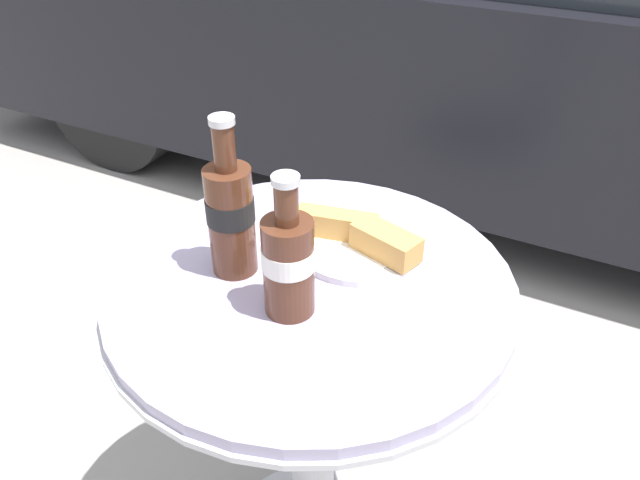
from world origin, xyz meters
TOP-DOWN VIEW (x-y plane):
  - bistro_table at (0.00, 0.00)m, footprint 0.62×0.62m
  - cola_bottle_left at (0.01, -0.07)m, footprint 0.07×0.07m
  - cola_bottle_right at (-0.11, -0.03)m, footprint 0.07×0.07m
  - lunch_plate_near at (0.03, 0.10)m, footprint 0.21×0.21m
  - parked_car at (-0.25, 1.97)m, footprint 4.51×1.72m

SIDE VIEW (x-z plane):
  - bistro_table at x=0.00m, z-range 0.15..0.89m
  - parked_car at x=-0.25m, z-range -0.02..1.26m
  - lunch_plate_near at x=0.03m, z-range 0.73..0.79m
  - cola_bottle_left at x=0.01m, z-range 0.72..0.93m
  - cola_bottle_right at x=-0.11m, z-range 0.72..0.96m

